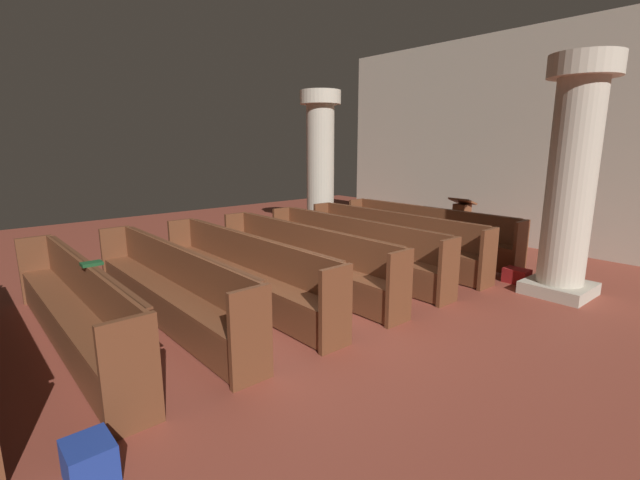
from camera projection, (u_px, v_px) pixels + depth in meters
name	position (u px, v px, depth m)	size (l,w,h in m)	color
ground_plane	(308.00, 314.00, 5.77)	(19.20, 19.20, 0.00)	brown
back_wall	(533.00, 140.00, 9.19)	(10.00, 0.16, 4.50)	beige
pew_row_0	(426.00, 230.00, 8.82)	(3.89, 0.47, 0.93)	brown
pew_row_1	(392.00, 237.00, 8.14)	(3.89, 0.46, 0.93)	brown
pew_row_2	(351.00, 245.00, 7.46)	(3.89, 0.47, 0.93)	brown
pew_row_3	(302.00, 256.00, 6.79)	(3.89, 0.46, 0.93)	brown
pew_row_4	(243.00, 268.00, 6.11)	(3.89, 0.46, 0.93)	brown
pew_row_5	(169.00, 284.00, 5.43)	(3.89, 0.47, 0.93)	brown
pew_row_6	(73.00, 304.00, 4.76)	(3.89, 0.46, 0.93)	brown
pillar_aisle_side	(572.00, 175.00, 6.19)	(0.93, 0.93, 3.35)	#B6AD9A
pillar_far_side	(320.00, 163.00, 10.26)	(0.93, 0.93, 3.35)	#B6AD9A
lectern	(461.00, 227.00, 9.29)	(0.48, 0.45, 1.08)	brown
hymn_book	(92.00, 264.00, 4.64)	(0.14, 0.20, 0.03)	#194723
kneeler_box_red	(517.00, 276.00, 7.06)	(0.38, 0.26, 0.23)	maroon
kneeler_box_blue	(90.00, 461.00, 2.91)	(0.33, 0.29, 0.28)	navy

